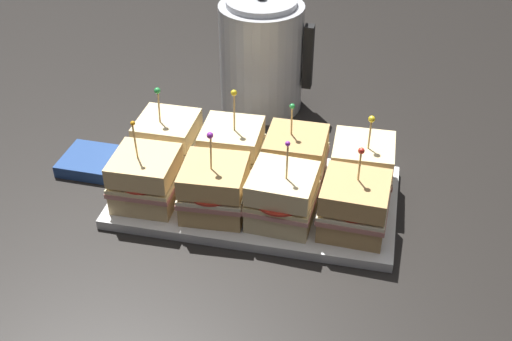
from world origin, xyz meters
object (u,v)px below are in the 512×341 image
sandwich_front_far_right (354,206)px  sandwich_back_far_right (362,166)px  sandwich_front_center_left (215,189)px  sandwich_back_center_right (296,158)px  napkin_stack (90,161)px  sandwich_front_far_left (146,179)px  serving_platter (256,196)px  sandwich_back_center_left (232,149)px  sandwich_back_far_left (168,141)px  kettle_steel (262,56)px  sandwich_front_center_right (282,197)px

sandwich_front_far_right → sandwich_back_far_right: size_ratio=1.00×
sandwich_front_center_left → sandwich_back_center_right: bearing=45.4°
sandwich_back_center_right → napkin_stack: size_ratio=1.50×
sandwich_front_far_right → sandwich_back_center_right: (-0.12, 0.12, 0.00)m
sandwich_front_far_right → napkin_stack: (-0.52, 0.10, -0.05)m
sandwich_front_far_left → serving_platter: bearing=18.7°
sandwich_back_center_left → napkin_stack: sandwich_back_center_left is taller
sandwich_front_far_left → sandwich_back_far_left: size_ratio=1.02×
sandwich_back_far_left → sandwich_back_center_left: bearing=-1.2°
sandwich_front_far_left → sandwich_back_center_left: sandwich_back_center_left is taller
sandwich_back_far_left → kettle_steel: (0.12, 0.28, 0.06)m
sandwich_back_far_right → kettle_steel: size_ratio=0.59×
sandwich_front_center_left → sandwich_back_center_left: size_ratio=0.94×
sandwich_front_center_left → sandwich_back_far_right: sandwich_front_center_left is taller
serving_platter → kettle_steel: bearing=100.3°
sandwich_front_center_right → sandwich_back_center_right: bearing=88.6°
sandwich_front_center_right → sandwich_back_far_right: sandwich_front_center_right is taller
sandwich_back_far_right → kettle_steel: bearing=130.5°
serving_platter → sandwich_back_center_left: (-0.06, 0.06, 0.06)m
sandwich_back_center_left → sandwich_back_far_right: (0.24, -0.00, 0.00)m
sandwich_front_far_left → sandwich_back_far_left: (-0.00, 0.12, 0.00)m
sandwich_back_far_left → sandwich_back_far_right: sandwich_back_far_left is taller
sandwich_back_far_left → napkin_stack: (-0.16, -0.03, -0.05)m
sandwich_front_center_left → kettle_steel: (-0.00, 0.41, 0.06)m
sandwich_front_far_left → sandwich_front_far_right: (0.36, 0.00, 0.00)m
sandwich_front_far_left → sandwich_back_center_right: 0.27m
sandwich_front_far_left → sandwich_back_far_right: bearing=18.1°
sandwich_back_center_left → sandwich_front_center_right: bearing=-46.1°
sandwich_front_center_left → sandwich_back_center_right: 0.17m
sandwich_back_far_left → kettle_steel: kettle_steel is taller
sandwich_back_far_left → kettle_steel: 0.31m
sandwich_back_far_right → serving_platter: bearing=-162.4°
sandwich_front_far_left → sandwich_front_center_left: 0.12m
sandwich_front_far_left → sandwich_back_far_left: 0.12m
sandwich_front_far_right → sandwich_back_far_left: sandwich_back_far_left is taller
sandwich_front_far_right → serving_platter: bearing=161.6°
sandwich_front_center_left → kettle_steel: kettle_steel is taller
sandwich_front_far_right → sandwich_back_center_left: sandwich_back_center_left is taller
serving_platter → sandwich_front_center_right: 0.10m
sandwich_back_far_left → napkin_stack: bearing=-170.3°
serving_platter → sandwich_back_far_right: size_ratio=3.20×
sandwich_front_center_right → napkin_stack: sandwich_front_center_right is taller
sandwich_back_far_left → kettle_steel: size_ratio=0.61×
sandwich_front_center_left → serving_platter: bearing=47.4°
sandwich_back_far_left → kettle_steel: bearing=66.5°
sandwich_front_center_right → sandwich_back_far_right: 0.17m
sandwich_back_far_left → sandwich_back_far_right: 0.37m
sandwich_front_center_left → sandwich_back_center_right: (0.12, 0.12, -0.00)m
sandwich_front_center_left → sandwich_back_far_left: same height
sandwich_front_center_left → sandwich_front_far_right: bearing=1.1°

